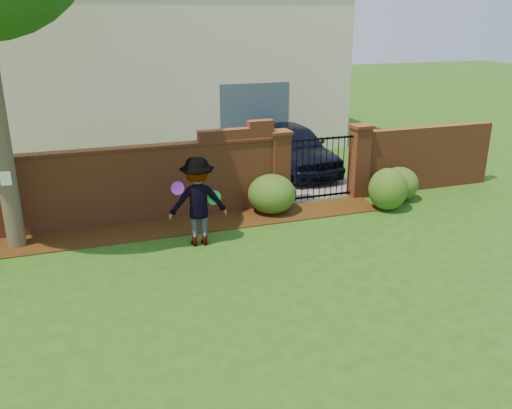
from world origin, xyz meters
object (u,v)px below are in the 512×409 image
object	(u,v)px
car	(296,149)
man	(198,202)
frisbee_purple	(178,188)
frisbee_green	(214,198)

from	to	relation	value
car	man	bearing A→B (deg)	-135.36
frisbee_purple	frisbee_green	distance (m)	0.86
car	frisbee_purple	xyz separation A→B (m)	(-4.43, -4.52, 0.60)
car	frisbee_green	bearing A→B (deg)	-132.89
car	man	distance (m)	5.90
car	frisbee_purple	bearing A→B (deg)	-137.08
car	frisbee_green	xyz separation A→B (m)	(-3.66, -4.33, 0.26)
frisbee_green	car	bearing A→B (deg)	49.77
frisbee_green	frisbee_purple	bearing A→B (deg)	-165.97
man	frisbee_green	xyz separation A→B (m)	(0.33, 0.00, 0.06)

